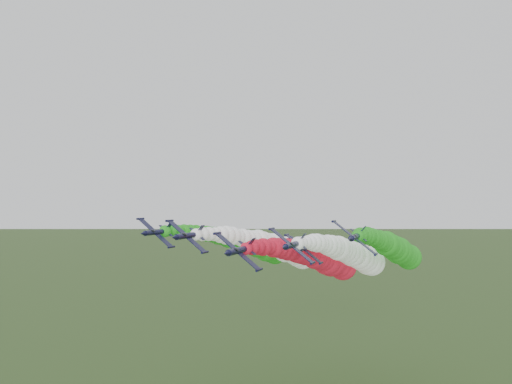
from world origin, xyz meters
TOP-DOWN VIEW (x-y plane):
  - jet_lead at (5.78, 30.91)m, footprint 13.50×69.35m
  - jet_inner_left at (-6.91, 38.43)m, footprint 13.64×69.49m
  - jet_inner_right at (12.42, 39.43)m, footprint 13.52×69.37m
  - jet_outer_left at (-17.53, 45.87)m, footprint 13.50×69.35m
  - jet_outer_right at (21.89, 44.19)m, footprint 13.32×69.17m
  - jet_trail at (10.07, 57.77)m, footprint 13.55×69.40m

SIDE VIEW (x-z plane):
  - jet_trail at x=10.07m, z-range 29.75..45.83m
  - jet_lead at x=5.78m, z-range 31.77..47.79m
  - jet_inner_right at x=12.42m, z-range 32.07..48.12m
  - jet_outer_left at x=-17.53m, z-range 33.22..49.24m
  - jet_inner_left at x=-6.91m, z-range 33.20..49.37m
  - jet_outer_right at x=21.89m, z-range 33.54..49.39m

